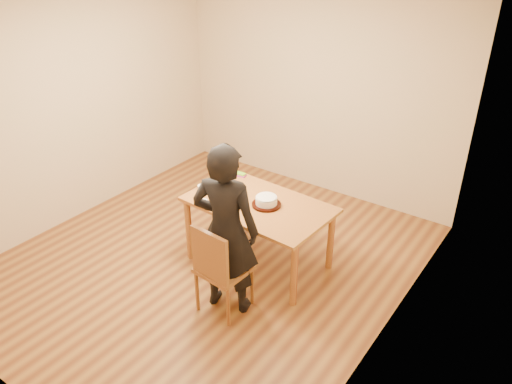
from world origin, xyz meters
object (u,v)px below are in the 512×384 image
Objects in this scene: dining_chair at (224,269)px; cake_plate at (266,205)px; dining_table at (259,205)px; cake at (266,201)px; person at (226,230)px.

cake_plate is at bearing 98.16° from dining_chair.
dining_table is at bearing -178.56° from cake_plate.
cake is (0.09, 0.00, 0.08)m from dining_table.
cake_plate is at bearing -102.63° from person.
dining_table is 6.73× the size of cake.
dining_table is 0.10m from cake_plate.
cake is 0.74m from person.
person is at bearing -85.54° from cake.
dining_table is 0.76m from person.
dining_table is 3.40× the size of dining_chair.
cake reaches higher than cake_plate.
dining_chair is 0.40m from person.
person is at bearing 93.96° from dining_chair.
dining_table reaches higher than dining_chair.
cake_plate is at bearing 0.00° from cake.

